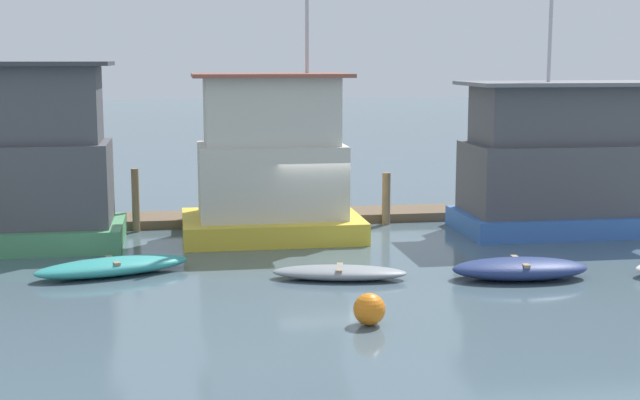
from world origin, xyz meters
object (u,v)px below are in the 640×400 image
object	(u,v)px
mooring_post_near_left	(136,200)
buoy_orange	(369,309)
dinghy_navy	(520,269)
mooring_post_near_right	(495,195)
mooring_post_far_right	(386,199)
houseboat_blue	(564,164)
dinghy_grey	(340,273)
houseboat_green	(1,164)
houseboat_yellow	(271,166)
dinghy_teal	(113,266)

from	to	relation	value
mooring_post_near_left	buoy_orange	size ratio (longest dim) A/B	3.02
mooring_post_near_left	dinghy_navy	bearing A→B (deg)	-38.68
dinghy_navy	mooring_post_near_right	xyz separation A→B (m)	(2.28, 8.06, 0.65)
mooring_post_far_right	houseboat_blue	bearing A→B (deg)	-20.98
mooring_post_near_left	mooring_post_far_right	distance (m)	8.44
dinghy_grey	houseboat_green	bearing A→B (deg)	149.18
houseboat_green	houseboat_yellow	distance (m)	8.16
dinghy_navy	houseboat_green	bearing A→B (deg)	155.81
houseboat_yellow	houseboat_blue	xyz separation A→B (m)	(9.57, -0.59, -0.04)
dinghy_teal	houseboat_green	bearing A→B (deg)	130.06
buoy_orange	dinghy_navy	bearing A→B (deg)	35.24
houseboat_green	dinghy_navy	bearing A→B (deg)	-24.19
dinghy_teal	dinghy_grey	bearing A→B (deg)	-13.64
mooring_post_far_right	buoy_orange	size ratio (longest dim) A/B	2.58
houseboat_green	dinghy_teal	xyz separation A→B (m)	(3.47, -4.13, -2.29)
houseboat_yellow	mooring_post_near_left	world-z (taller)	houseboat_yellow
dinghy_navy	buoy_orange	size ratio (longest dim) A/B	5.26
houseboat_green	mooring_post_far_right	distance (m)	12.51
houseboat_blue	mooring_post_near_right	xyz separation A→B (m)	(-1.53, 2.09, -1.31)
houseboat_green	mooring_post_far_right	size ratio (longest dim) A/B	3.93
houseboat_yellow	mooring_post_near_left	xyz separation A→B (m)	(-4.32, 1.50, -1.23)
houseboat_green	dinghy_teal	bearing A→B (deg)	-49.94
mooring_post_near_right	buoy_orange	bearing A→B (deg)	-121.55
dinghy_teal	mooring_post_near_left	distance (m)	6.01
dinghy_navy	buoy_orange	bearing A→B (deg)	-144.76
dinghy_navy	mooring_post_near_left	xyz separation A→B (m)	(-10.07, 8.06, 0.78)
houseboat_blue	dinghy_navy	distance (m)	7.36
mooring_post_near_left	mooring_post_near_right	distance (m)	12.35
dinghy_navy	mooring_post_near_right	distance (m)	8.41
houseboat_blue	mooring_post_near_left	xyz separation A→B (m)	(-13.88, 2.09, -1.19)
dinghy_teal	dinghy_grey	size ratio (longest dim) A/B	1.17
houseboat_yellow	houseboat_blue	bearing A→B (deg)	-3.55
houseboat_yellow	mooring_post_far_right	size ratio (longest dim) A/B	5.30
buoy_orange	dinghy_teal	bearing A→B (deg)	136.38
houseboat_yellow	buoy_orange	bearing A→B (deg)	-84.00
houseboat_yellow	mooring_post_far_right	distance (m)	4.59
houseboat_blue	mooring_post_near_left	distance (m)	14.09
houseboat_yellow	mooring_post_near_left	bearing A→B (deg)	160.87
houseboat_green	dinghy_teal	world-z (taller)	houseboat_green
dinghy_teal	buoy_orange	size ratio (longest dim) A/B	6.12
houseboat_yellow	mooring_post_near_right	bearing A→B (deg)	10.56
dinghy_grey	mooring_post_far_right	world-z (taller)	mooring_post_far_right
houseboat_blue	mooring_post_far_right	distance (m)	5.99
houseboat_yellow	mooring_post_near_right	world-z (taller)	houseboat_yellow
dinghy_grey	mooring_post_near_right	size ratio (longest dim) A/B	1.96
dinghy_teal	dinghy_grey	distance (m)	5.98
mooring_post_near_left	buoy_orange	world-z (taller)	mooring_post_near_left
mooring_post_near_right	houseboat_blue	bearing A→B (deg)	-53.73
mooring_post_near_left	dinghy_teal	bearing A→B (deg)	-93.47
dinghy_grey	mooring_post_near_left	xyz separation A→B (m)	(-5.45, 7.36, 0.87)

